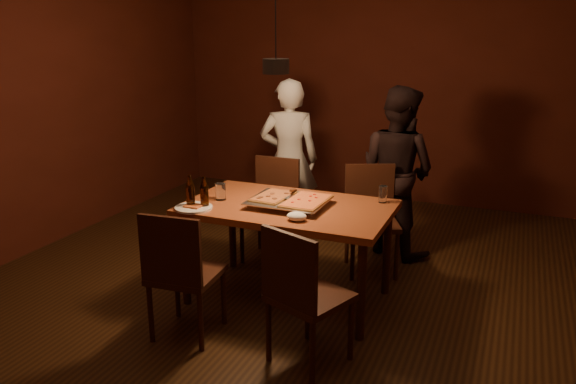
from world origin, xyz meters
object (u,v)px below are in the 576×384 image
at_px(chair_near_right, 301,286).
at_px(pendant_lamp, 276,65).
at_px(dining_table, 288,215).
at_px(chair_near_left, 180,264).
at_px(beer_bottle_b, 204,192).
at_px(chair_far_right, 371,208).
at_px(plate_slice, 194,207).
at_px(diner_white, 289,159).
at_px(pizza_tray, 289,203).
at_px(diner_dark, 397,171).
at_px(beer_bottle_a, 190,191).
at_px(chair_far_left, 273,199).

relative_size(chair_near_right, pendant_lamp, 0.49).
distance_m(dining_table, chair_near_left, 0.93).
height_order(chair_near_left, beer_bottle_b, beer_bottle_b).
xyz_separation_m(chair_far_right, beer_bottle_b, (-0.96, -1.09, 0.33)).
bearing_deg(dining_table, plate_slice, -150.12).
bearing_deg(chair_far_right, diner_white, -51.23).
bearing_deg(pizza_tray, diner_dark, 62.97).
xyz_separation_m(plate_slice, diner_dark, (1.13, 1.61, 0.00)).
bearing_deg(pendant_lamp, dining_table, 52.96).
bearing_deg(diner_white, pizza_tray, 93.33).
height_order(plate_slice, diner_white, diner_white).
height_order(chair_near_left, beer_bottle_a, beer_bottle_a).
relative_size(chair_near_left, pendant_lamp, 0.44).
xyz_separation_m(chair_far_left, plate_slice, (-0.14, -1.07, 0.22)).
relative_size(chair_far_right, chair_near_right, 1.02).
xyz_separation_m(beer_bottle_a, plate_slice, (0.04, -0.02, -0.11)).
height_order(chair_near_left, diner_white, diner_white).
bearing_deg(diner_dark, chair_far_left, 52.84).
distance_m(pizza_tray, pendant_lamp, 0.99).
bearing_deg(beer_bottle_a, dining_table, 26.82).
xyz_separation_m(chair_near_right, beer_bottle_b, (-0.95, 0.52, 0.33)).
relative_size(beer_bottle_a, diner_dark, 0.16).
xyz_separation_m(dining_table, chair_near_left, (-0.42, -0.81, -0.14)).
height_order(chair_far_right, chair_near_left, same).
xyz_separation_m(dining_table, beer_bottle_a, (-0.63, -0.32, 0.19)).
xyz_separation_m(chair_near_right, diner_white, (-0.94, 2.10, 0.24)).
xyz_separation_m(chair_near_right, diner_dark, (0.12, 2.07, 0.23)).
height_order(chair_near_right, diner_white, diner_white).
xyz_separation_m(beer_bottle_a, beer_bottle_b, (0.10, 0.03, -0.00)).
distance_m(chair_near_right, beer_bottle_a, 1.20).
height_order(diner_dark, pendant_lamp, pendant_lamp).
relative_size(beer_bottle_b, plate_slice, 0.86).
bearing_deg(diner_dark, chair_near_left, 89.60).
xyz_separation_m(dining_table, diner_white, (-0.53, 1.30, 0.10)).
relative_size(chair_far_left, diner_dark, 0.32).
distance_m(plate_slice, pendant_lamp, 1.17).
relative_size(chair_near_right, plate_slice, 2.02).
bearing_deg(chair_near_right, chair_far_left, 140.70).
xyz_separation_m(chair_far_right, diner_dark, (0.11, 0.46, 0.23)).
bearing_deg(plate_slice, chair_near_left, -69.71).
height_order(pizza_tray, diner_dark, diner_dark).
distance_m(chair_near_right, pizza_tray, 0.92).
relative_size(chair_far_right, diner_white, 0.36).
bearing_deg(chair_near_right, pizza_tray, 138.36).
xyz_separation_m(pizza_tray, beer_bottle_a, (-0.64, -0.30, 0.10)).
distance_m(pizza_tray, plate_slice, 0.69).
relative_size(beer_bottle_b, diner_white, 0.15).
height_order(chair_far_left, chair_far_right, same).
bearing_deg(chair_near_left, beer_bottle_b, 97.28).
bearing_deg(pizza_tray, beer_bottle_a, -159.56).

